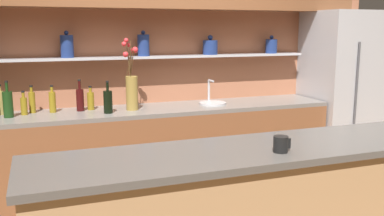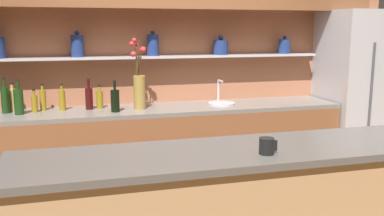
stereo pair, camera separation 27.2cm
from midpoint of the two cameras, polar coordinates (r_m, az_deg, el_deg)
back_wall_unit at (r=4.48m, az=-6.86°, el=8.64°), size 5.20×0.44×2.60m
back_counter_unit at (r=4.35m, az=-7.16°, el=-6.00°), size 3.70×0.62×0.92m
refrigerator at (r=5.21m, az=18.25°, el=1.74°), size 0.85×0.73×1.89m
flower_vase at (r=4.15m, az=-9.93°, el=2.79°), size 0.16×0.14×0.69m
sink_fixture at (r=4.44m, az=0.97°, el=0.84°), size 0.28×0.28×0.25m
bottle_oil_0 at (r=4.23m, az=-19.89°, el=0.82°), size 0.06×0.06×0.26m
bottle_wine_1 at (r=4.14m, az=-25.09°, el=0.48°), size 0.08×0.08×0.32m
bottle_spirit_3 at (r=4.31m, az=-25.86°, el=0.71°), size 0.07×0.07×0.28m
bottle_wine_4 at (r=4.22m, az=-16.50°, el=1.10°), size 0.07×0.07×0.30m
bottle_oil_5 at (r=4.26m, az=-15.15°, el=0.97°), size 0.07×0.07×0.23m
bottle_oil_6 at (r=4.21m, az=-23.25°, el=0.31°), size 0.06×0.06×0.22m
bottle_oil_7 at (r=4.28m, az=-22.28°, el=0.77°), size 0.06×0.06×0.26m
bottle_wine_8 at (r=4.05m, az=-13.05°, el=0.84°), size 0.08×0.08×0.30m
coffee_mug at (r=2.38m, az=8.57°, el=-4.83°), size 0.10×0.08×0.09m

